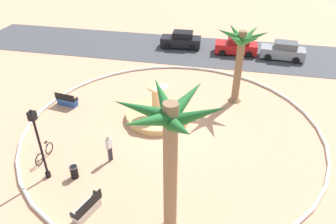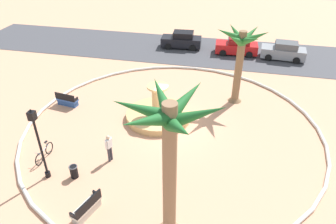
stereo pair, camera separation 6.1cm
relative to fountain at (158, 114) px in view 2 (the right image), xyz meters
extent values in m
plane|color=tan|center=(1.17, -0.93, -0.34)|extent=(80.00, 80.00, 0.00)
torus|color=silver|center=(1.17, -0.93, -0.24)|extent=(18.79, 18.79, 0.20)
cube|color=#424247|center=(1.17, 12.87, -0.32)|extent=(48.00, 8.00, 0.03)
cylinder|color=tan|center=(0.00, 0.00, -0.11)|extent=(4.31, 4.31, 0.45)
cylinder|color=#19567F|center=(0.00, 0.00, -0.15)|extent=(3.79, 3.79, 0.34)
cylinder|color=tan|center=(0.00, 0.00, 1.06)|extent=(0.78, 0.78, 1.89)
cylinder|color=#E0B370|center=(0.00, 0.00, 2.06)|extent=(1.38, 1.38, 0.12)
cylinder|color=brown|center=(4.93, 3.49, 2.28)|extent=(0.52, 0.52, 5.24)
cone|color=brown|center=(4.93, 3.49, -0.09)|extent=(1.00, 1.00, 0.50)
cone|color=#28702D|center=(5.75, 3.57, 4.56)|extent=(1.90, 0.73, 1.21)
cone|color=#28702D|center=(5.41, 4.15, 4.55)|extent=(1.55, 1.82, 1.23)
cone|color=#28702D|center=(4.47, 4.17, 4.57)|extent=(1.52, 1.84, 1.19)
cone|color=#28702D|center=(4.09, 3.50, 4.62)|extent=(1.86, 0.57, 1.10)
cone|color=#28702D|center=(4.54, 2.81, 4.50)|extent=(1.39, 1.87, 1.31)
cone|color=#28702D|center=(5.41, 2.83, 4.55)|extent=(1.54, 1.83, 1.22)
cylinder|color=#8E6B4C|center=(2.63, -8.56, 2.89)|extent=(0.55, 0.55, 6.46)
cone|color=#1E6028|center=(3.55, -8.48, 5.74)|extent=(2.10, 0.73, 1.27)
cone|color=#1E6028|center=(3.03, -7.68, 5.87)|extent=(1.37, 2.12, 1.04)
cone|color=#1E6028|center=(2.15, -7.73, 5.85)|extent=(1.52, 2.08, 1.08)
cone|color=#1E6028|center=(1.68, -8.69, 5.84)|extent=(2.13, 0.83, 1.09)
cone|color=#1E6028|center=(2.07, -9.33, 5.83)|extent=(1.68, 2.01, 1.12)
cone|color=#1E6028|center=(3.08, -9.36, 5.72)|extent=(1.50, 2.06, 1.31)
cube|color=#335BA8|center=(-6.78, 0.29, 0.11)|extent=(1.66, 0.74, 0.12)
cube|color=black|center=(-6.81, 0.08, 0.41)|extent=(1.59, 0.32, 0.50)
cube|color=#2B4E8F|center=(-6.78, 0.29, -0.14)|extent=(1.52, 0.68, 0.39)
cube|color=black|center=(-7.52, 0.40, 0.25)|extent=(0.15, 0.46, 0.24)
cube|color=black|center=(-6.04, 0.18, 0.25)|extent=(0.15, 0.46, 0.24)
cube|color=beige|center=(-1.27, -8.50, 0.11)|extent=(0.97, 1.68, 0.12)
cube|color=black|center=(-1.07, -8.56, 0.41)|extent=(0.57, 1.55, 0.50)
cube|color=#B6ADA0|center=(-1.27, -8.50, -0.14)|extent=(0.89, 1.54, 0.39)
cube|color=black|center=(-1.49, -9.21, 0.25)|extent=(0.45, 0.21, 0.24)
cube|color=black|center=(-1.04, -7.78, 0.25)|extent=(0.45, 0.21, 0.24)
cylinder|color=black|center=(-4.31, -6.68, 1.46)|extent=(0.12, 0.12, 3.59)
cylinder|color=black|center=(-4.31, -6.68, -0.19)|extent=(0.28, 0.28, 0.30)
cube|color=black|center=(-4.31, -6.68, 3.47)|extent=(0.32, 0.32, 0.44)
sphere|color=#F2EDCC|center=(-4.31, -6.68, 3.47)|extent=(0.22, 0.22, 0.22)
cone|color=black|center=(-4.31, -6.68, 3.75)|extent=(0.20, 0.20, 0.18)
cylinder|color=black|center=(-2.92, -6.41, 0.01)|extent=(0.40, 0.40, 0.70)
torus|color=#4C4C51|center=(-2.92, -6.41, 0.36)|extent=(0.46, 0.46, 0.06)
torus|color=black|center=(-5.23, -5.91, 0.02)|extent=(0.07, 0.72, 0.72)
torus|color=black|center=(-5.22, -4.91, 0.02)|extent=(0.07, 0.72, 0.72)
cylinder|color=#99999E|center=(-5.22, -5.41, 0.26)|extent=(0.07, 0.95, 0.05)
cylinder|color=#99999E|center=(-5.22, -5.06, 0.41)|extent=(0.04, 0.04, 0.30)
cube|color=black|center=(-5.22, -5.06, 0.58)|extent=(0.10, 0.20, 0.06)
cylinder|color=#99999E|center=(-5.23, -5.86, 0.39)|extent=(0.44, 0.04, 0.03)
cylinder|color=#33333D|center=(-1.60, -4.83, 0.12)|extent=(0.14, 0.14, 0.91)
cylinder|color=#33333D|center=(-1.54, -4.66, 0.12)|extent=(0.14, 0.14, 0.91)
cube|color=white|center=(-1.57, -4.74, 0.85)|extent=(0.30, 0.39, 0.56)
sphere|color=beige|center=(-1.57, -4.74, 1.25)|extent=(0.22, 0.22, 0.22)
cylinder|color=white|center=(-1.64, -4.95, 0.85)|extent=(0.09, 0.09, 0.53)
cylinder|color=white|center=(-1.50, -4.54, 0.85)|extent=(0.09, 0.09, 0.53)
cube|color=black|center=(-0.91, 13.39, 0.30)|extent=(4.10, 1.95, 0.90)
cube|color=black|center=(-0.71, 13.40, 1.03)|extent=(2.09, 1.57, 0.60)
cube|color=#333D47|center=(-1.60, 13.35, 0.95)|extent=(0.38, 1.38, 0.51)
cylinder|color=black|center=(-2.09, 12.47, -0.02)|extent=(0.65, 0.26, 0.64)
cylinder|color=black|center=(-2.20, 14.16, -0.02)|extent=(0.65, 0.26, 0.64)
cylinder|color=black|center=(0.39, 12.62, -0.02)|extent=(0.65, 0.26, 0.64)
cylinder|color=black|center=(0.28, 14.32, -0.02)|extent=(0.65, 0.26, 0.64)
cube|color=red|center=(4.65, 12.84, 0.30)|extent=(4.07, 1.87, 0.90)
cube|color=maroon|center=(4.85, 12.85, 1.03)|extent=(2.06, 1.53, 0.60)
cube|color=#333D47|center=(3.95, 12.81, 0.95)|extent=(0.35, 1.37, 0.51)
cylinder|color=black|center=(3.45, 11.94, -0.02)|extent=(0.65, 0.25, 0.64)
cylinder|color=black|center=(3.37, 13.64, -0.02)|extent=(0.65, 0.25, 0.64)
cylinder|color=black|center=(5.92, 12.05, -0.02)|extent=(0.65, 0.25, 0.64)
cylinder|color=black|center=(5.85, 13.75, -0.02)|extent=(0.65, 0.25, 0.64)
cube|color=gray|center=(8.97, 12.48, 0.30)|extent=(4.12, 1.99, 0.90)
cube|color=#545558|center=(9.17, 12.46, 1.03)|extent=(2.10, 1.59, 0.60)
cube|color=#333D47|center=(8.27, 12.53, 0.95)|extent=(0.39, 1.38, 0.51)
cylinder|color=black|center=(7.67, 11.72, -0.02)|extent=(0.65, 0.27, 0.64)
cylinder|color=black|center=(7.80, 13.42, -0.02)|extent=(0.65, 0.27, 0.64)
cylinder|color=black|center=(10.15, 11.54, -0.02)|extent=(0.65, 0.27, 0.64)
cylinder|color=black|center=(10.27, 13.24, -0.02)|extent=(0.65, 0.27, 0.64)
camera|label=1|loc=(4.45, -17.33, 11.43)|focal=33.86mm
camera|label=2|loc=(4.51, -17.32, 11.43)|focal=33.86mm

